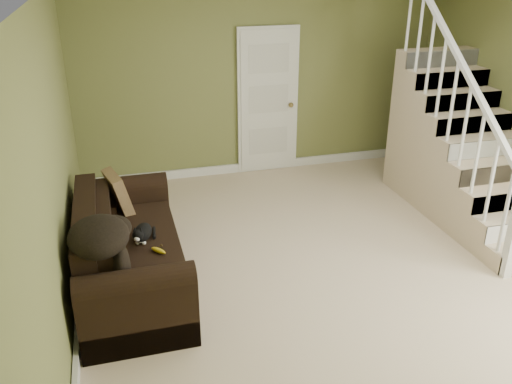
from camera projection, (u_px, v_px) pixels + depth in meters
floor at (333, 266)px, 5.50m from camera, size 5.00×5.50×0.01m
wall_back at (260, 80)px, 7.38m from camera, size 5.00×0.04×2.60m
wall_left at (55, 172)px, 4.36m from camera, size 0.04×5.50×2.60m
baseboard_back at (260, 166)px, 7.86m from camera, size 5.00×0.04×0.12m
baseboard_left at (79, 299)px, 4.88m from camera, size 0.04×5.50×0.12m
door at (268, 102)px, 7.49m from camera, size 0.86×0.12×2.02m
staircase at (458, 156)px, 6.56m from camera, size 1.00×2.51×2.82m
sofa at (126, 255)px, 5.07m from camera, size 0.92×2.14×0.85m
side_table at (97, 223)px, 5.75m from camera, size 0.49×0.49×0.78m
cat at (143, 233)px, 5.01m from camera, size 0.24×0.43×0.20m
banana at (158, 251)px, 4.83m from camera, size 0.14×0.16×0.05m
throw_pillow at (118, 192)px, 5.59m from camera, size 0.31×0.47×0.44m
throw_blanket at (99, 236)px, 4.26m from camera, size 0.61×0.72×0.26m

